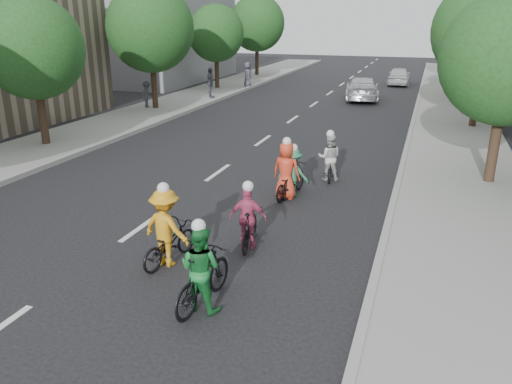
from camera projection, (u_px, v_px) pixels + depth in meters
The scene contains 25 objects.
ground at pixel (142, 227), 12.97m from camera, with size 120.00×120.00×0.00m, color black.
sidewalk_left at pixel (108, 126), 24.32m from camera, with size 4.00×80.00×0.15m, color gray.
curb_left at pixel (142, 129), 23.71m from camera, with size 0.18×80.00×0.18m, color #999993.
sidewalk_right at pixel (458, 155), 19.39m from camera, with size 4.00×80.00×0.15m, color gray.
curb_right at pixel (406, 150), 19.98m from camera, with size 0.18×80.00×0.18m, color #999993.
bldg_sw at pixel (149, 30), 41.50m from camera, with size 10.00×14.00×8.00m, color slate.
tree_l_2 at pixel (33, 48), 19.52m from camera, with size 4.00×4.00×5.97m.
tree_l_3 at pixel (150, 28), 27.35m from camera, with size 4.80×4.80×6.93m.
tree_l_4 at pixel (216, 33), 35.55m from camera, with size 4.00×4.00×5.97m.
tree_l_5 at pixel (257, 23), 43.37m from camera, with size 4.80×4.80×6.93m.
tree_r_0 at pixel (508, 59), 14.81m from camera, with size 4.00×4.00×5.97m.
tree_r_1 at pixel (486, 31), 22.64m from camera, with size 4.80×4.80×6.93m.
tree_r_2 at pixel (472, 36), 30.84m from camera, with size 4.00×4.00×5.97m.
tree_r_3 at pixel (466, 24), 38.67m from camera, with size 4.80×4.80×6.93m.
cyclist_0 at pixel (202, 274), 9.21m from camera, with size 0.87×1.92×1.80m.
cyclist_1 at pixel (287, 177), 14.85m from camera, with size 0.89×1.67×1.87m.
cyclist_2 at pixel (249, 223), 11.64m from camera, with size 0.93×1.63×1.67m.
cyclist_3 at pixel (293, 176), 15.00m from camera, with size 1.02×1.74×1.63m.
cyclist_4 at pixel (167, 234), 10.83m from camera, with size 1.23×1.80×1.90m.
cyclist_5 at pixel (329, 162), 16.51m from camera, with size 0.84×1.66×1.69m.
follow_car_lead at pixel (362, 89), 32.14m from camera, with size 2.02×4.98×1.44m, color silver.
follow_car_trail at pixel (399, 76), 39.11m from camera, with size 1.63×4.06×1.38m, color silver.
spectator_0 at pixel (147, 94), 28.69m from camera, with size 0.96×0.55×1.48m, color #454650.
spectator_1 at pixel (210, 83), 31.88m from camera, with size 1.12×0.47×1.91m, color #565462.
spectator_2 at pixel (247, 74), 37.11m from camera, with size 0.87×0.57×1.78m, color #4A4C57.
Camera 1 is at (6.71, -10.30, 5.19)m, focal length 35.00 mm.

